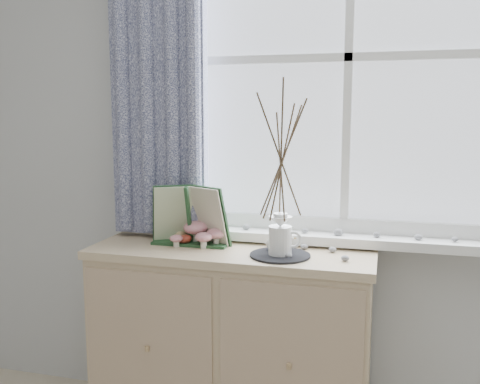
{
  "coord_description": "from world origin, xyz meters",
  "views": [
    {
      "loc": [
        0.47,
        -0.37,
        1.42
      ],
      "look_at": [
        -0.1,
        1.7,
        1.1
      ],
      "focal_mm": 40.0,
      "sensor_mm": 36.0,
      "label": 1
    }
  ],
  "objects_px": {
    "twig_pitcher": "(281,155)",
    "sideboard": "(232,343)",
    "botanical_book": "(188,216)",
    "toadstool_cluster": "(201,232)"
  },
  "relations": [
    {
      "from": "sideboard",
      "to": "toadstool_cluster",
      "type": "bearing_deg",
      "value": 172.8
    },
    {
      "from": "sideboard",
      "to": "botanical_book",
      "type": "xyz_separation_m",
      "value": [
        -0.19,
        -0.01,
        0.56
      ]
    },
    {
      "from": "botanical_book",
      "to": "toadstool_cluster",
      "type": "relative_size",
      "value": 1.68
    },
    {
      "from": "sideboard",
      "to": "twig_pitcher",
      "type": "relative_size",
      "value": 1.7
    },
    {
      "from": "sideboard",
      "to": "twig_pitcher",
      "type": "xyz_separation_m",
      "value": [
        0.22,
        -0.07,
        0.83
      ]
    },
    {
      "from": "twig_pitcher",
      "to": "sideboard",
      "type": "bearing_deg",
      "value": 138.17
    },
    {
      "from": "toadstool_cluster",
      "to": "twig_pitcher",
      "type": "height_order",
      "value": "twig_pitcher"
    },
    {
      "from": "botanical_book",
      "to": "toadstool_cluster",
      "type": "xyz_separation_m",
      "value": [
        0.05,
        0.03,
        -0.08
      ]
    },
    {
      "from": "botanical_book",
      "to": "sideboard",
      "type": "bearing_deg",
      "value": 3.53
    },
    {
      "from": "toadstool_cluster",
      "to": "botanical_book",
      "type": "bearing_deg",
      "value": -144.34
    }
  ]
}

